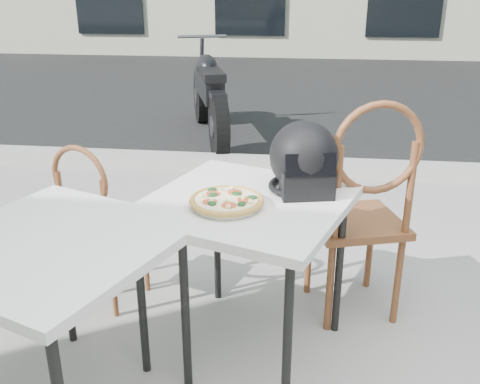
# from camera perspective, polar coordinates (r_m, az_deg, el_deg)

# --- Properties ---
(street_asphalt) EXTENTS (30.00, 8.00, 0.00)m
(street_asphalt) POSITION_cam_1_polar(r_m,az_deg,el_deg) (8.87, 9.32, 10.53)
(street_asphalt) COLOR black
(street_asphalt) RESTS_ON ground
(curb) EXTENTS (30.00, 0.25, 0.12)m
(curb) POSITION_cam_1_polar(r_m,az_deg,el_deg) (4.98, 10.56, 2.55)
(curb) COLOR #A8A69D
(curb) RESTS_ON ground
(cafe_table_main) EXTENTS (1.04, 1.04, 0.78)m
(cafe_table_main) POSITION_cam_1_polar(r_m,az_deg,el_deg) (2.32, 0.70, -2.38)
(cafe_table_main) COLOR white
(cafe_table_main) RESTS_ON ground
(plate) EXTENTS (0.30, 0.30, 0.02)m
(plate) POSITION_cam_1_polar(r_m,az_deg,el_deg) (2.21, -1.45, -1.41)
(plate) COLOR silver
(plate) RESTS_ON cafe_table_main
(pizza) EXTENTS (0.37, 0.37, 0.04)m
(pizza) POSITION_cam_1_polar(r_m,az_deg,el_deg) (2.20, -1.45, -0.89)
(pizza) COLOR #BC9144
(pizza) RESTS_ON plate
(helmet) EXTENTS (0.37, 0.38, 0.31)m
(helmet) POSITION_cam_1_polar(r_m,az_deg,el_deg) (2.36, 6.84, 3.34)
(helmet) COLOR black
(helmet) RESTS_ON cafe_table_main
(cafe_chair_main) EXTENTS (0.56, 0.56, 1.17)m
(cafe_chair_main) POSITION_cam_1_polar(r_m,az_deg,el_deg) (2.67, 13.05, -0.98)
(cafe_chair_main) COLOR brown
(cafe_chair_main) RESTS_ON ground
(cafe_table_side) EXTENTS (1.06, 1.06, 0.78)m
(cafe_table_side) POSITION_cam_1_polar(r_m,az_deg,el_deg) (2.08, -19.31, -6.52)
(cafe_table_side) COLOR white
(cafe_table_side) RESTS_ON ground
(cafe_chair_side) EXTENTS (0.45, 0.45, 0.92)m
(cafe_chair_side) POSITION_cam_1_polar(r_m,az_deg,el_deg) (2.86, -15.12, -2.58)
(cafe_chair_side) COLOR brown
(cafe_chair_side) RESTS_ON ground
(motorcycle) EXTENTS (0.82, 2.11, 1.08)m
(motorcycle) POSITION_cam_1_polar(r_m,az_deg,el_deg) (5.99, -3.35, 10.18)
(motorcycle) COLOR black
(motorcycle) RESTS_ON street_asphalt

